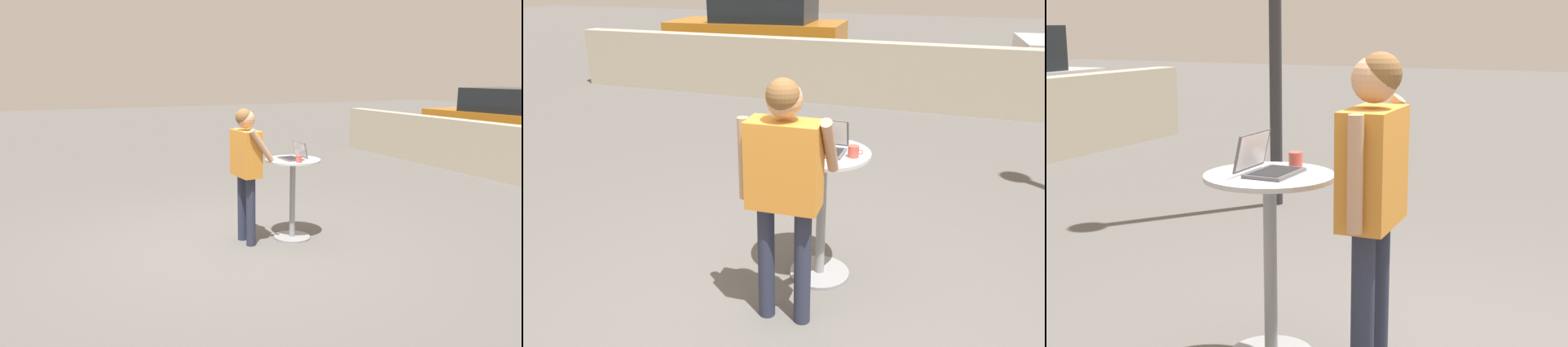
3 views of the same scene
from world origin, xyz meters
The scene contains 6 objects.
ground_plane centered at (0.00, 0.00, 0.00)m, with size 50.00×50.00×0.00m, color #5B5956.
cafe_table centered at (-0.04, 0.79, 0.64)m, with size 0.67×0.67×1.00m.
laptop centered at (-0.04, 0.80, 1.05)m, with size 0.31×0.26×0.21m.
coffee_mug centered at (0.19, 0.75, 1.04)m, with size 0.10×0.07×0.08m.
standing_person centered at (-0.11, 0.20, 1.04)m, with size 0.59×0.37×1.63m.
parked_car_further_down centered at (-3.99, 9.16, 0.84)m, with size 4.25×2.15×1.64m.
Camera 1 is at (5.36, -2.08, 2.04)m, focal length 35.00 mm.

